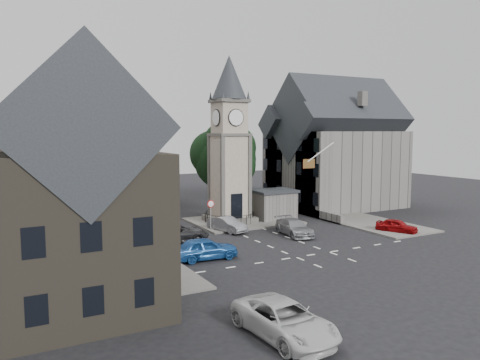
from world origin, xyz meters
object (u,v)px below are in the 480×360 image
clock_tower (229,141)px  car_east_red (397,226)px  pedestrian (290,206)px  stone_shelter (273,205)px  car_west_blue (205,248)px

clock_tower → car_east_red: bearing=-44.6°
pedestrian → stone_shelter: bearing=-6.4°
clock_tower → car_east_red: size_ratio=4.51×
clock_tower → car_east_red: clock_tower is taller
car_east_red → pedestrian: pedestrian is taller
stone_shelter → car_east_red: size_ratio=1.19×
stone_shelter → car_east_red: bearing=-58.8°
car_west_blue → stone_shelter: bearing=-46.1°
clock_tower → pedestrian: clock_tower is taller
stone_shelter → car_west_blue: stone_shelter is taller
car_east_red → car_west_blue: bearing=154.8°
clock_tower → pedestrian: size_ratio=9.01×
clock_tower → stone_shelter: size_ratio=3.78×
clock_tower → stone_shelter: bearing=-5.8°
stone_shelter → clock_tower: bearing=174.2°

